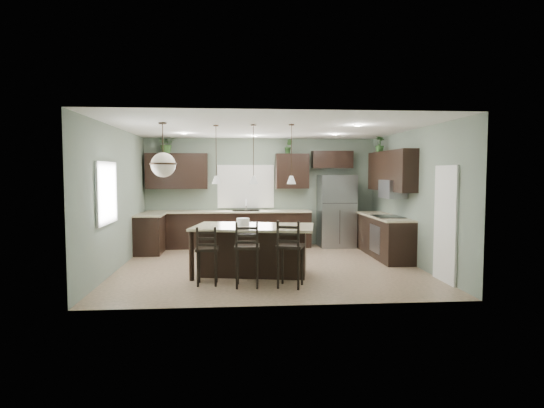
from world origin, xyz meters
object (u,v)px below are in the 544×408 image
Objects in this scene: refrigerator at (337,211)px; serving_dish at (243,222)px; bar_stool_right at (290,254)px; kitchen_island at (254,250)px; bar_stool_left at (207,255)px; bar_stool_center at (247,254)px; plant_back_left at (167,144)px.

refrigerator is 7.71× the size of serving_dish.
refrigerator is at bearing 85.94° from bar_stool_right.
kitchen_island is 1.94× the size of bar_stool_right.
serving_dish is 0.21× the size of bar_stool_right.
bar_stool_center is at bearing -15.49° from bar_stool_left.
serving_dish is 0.24× the size of bar_stool_left.
bar_stool_right is (0.72, -0.07, 0.01)m from bar_stool_center.
bar_stool_right reaches higher than bar_stool_left.
bar_stool_center is at bearing -88.73° from kitchen_island.
bar_stool_center reaches higher than kitchen_island.
plant_back_left is (-1.85, 3.26, 1.64)m from serving_dish.
plant_back_left is at bearing 117.84° from bar_stool_center.
plant_back_left is at bearing 107.45° from bar_stool_left.
bar_stool_right reaches higher than serving_dish.
plant_back_left reaches higher than serving_dish.
bar_stool_center is (-2.41, -3.97, -0.37)m from refrigerator.
plant_back_left is at bearing 132.43° from kitchen_island.
bar_stool_right is at bearing -52.38° from serving_dish.
bar_stool_right reaches higher than kitchen_island.
serving_dish is at bearing 146.26° from bar_stool_right.
kitchen_island is 9.19× the size of serving_dish.
refrigerator reaches higher than kitchen_island.
bar_stool_center is at bearing -65.50° from plant_back_left.
bar_stool_center reaches higher than serving_dish.
kitchen_island is at bearing -126.27° from refrigerator.
refrigerator is 1.82× the size of bar_stool_left.
refrigerator reaches higher than bar_stool_right.
bar_stool_center is 0.98× the size of bar_stool_right.
serving_dish is at bearing 96.54° from bar_stool_center.
bar_stool_right is at bearing -58.35° from plant_back_left.
refrigerator is 1.63× the size of bar_stool_right.
kitchen_island is 0.57m from serving_dish.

